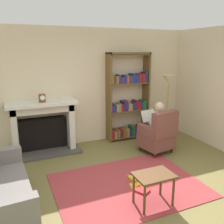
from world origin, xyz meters
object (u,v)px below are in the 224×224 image
(mantel_clock, at_px, (42,98))
(bookshelf, at_px, (128,100))
(side_table, at_px, (154,179))
(floor_lamp, at_px, (169,86))
(armchair_reading, at_px, (159,134))
(seated_reader, at_px, (155,124))
(fireplace, at_px, (43,126))

(mantel_clock, bearing_deg, bookshelf, 3.75)
(bookshelf, relative_size, side_table, 3.83)
(mantel_clock, distance_m, side_table, 2.88)
(side_table, relative_size, floor_lamp, 0.34)
(mantel_clock, distance_m, bookshelf, 2.09)
(armchair_reading, relative_size, floor_lamp, 0.60)
(side_table, bearing_deg, seated_reader, 56.43)
(armchair_reading, relative_size, side_table, 1.73)
(mantel_clock, relative_size, floor_lamp, 0.10)
(fireplace, height_order, floor_lamp, floor_lamp)
(fireplace, height_order, mantel_clock, mantel_clock)
(fireplace, height_order, armchair_reading, fireplace)
(fireplace, bearing_deg, floor_lamp, -9.21)
(seated_reader, bearing_deg, armchair_reading, 90.00)
(floor_lamp, bearing_deg, seated_reader, -143.57)
(bookshelf, distance_m, armchair_reading, 1.26)
(fireplace, bearing_deg, mantel_clock, -85.72)
(bookshelf, distance_m, side_table, 2.86)
(mantel_clock, xyz_separation_m, side_table, (1.15, -2.51, -0.82))
(seated_reader, relative_size, floor_lamp, 0.70)
(seated_reader, distance_m, floor_lamp, 1.11)
(bookshelf, bearing_deg, side_table, -109.42)
(bookshelf, bearing_deg, fireplace, -179.05)
(fireplace, distance_m, armchair_reading, 2.52)
(seated_reader, height_order, side_table, seated_reader)
(seated_reader, bearing_deg, mantel_clock, -31.37)
(mantel_clock, height_order, bookshelf, bookshelf)
(bookshelf, distance_m, floor_lamp, 1.03)
(armchair_reading, height_order, side_table, armchair_reading)
(fireplace, height_order, bookshelf, bookshelf)
(seated_reader, bearing_deg, side_table, 45.79)
(mantel_clock, bearing_deg, fireplace, 94.28)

